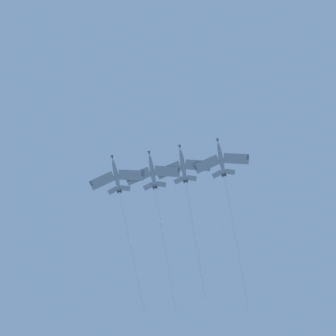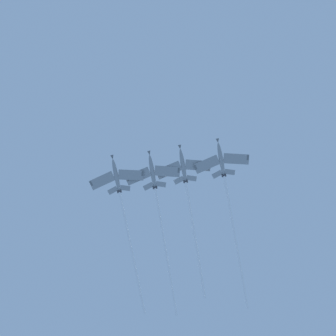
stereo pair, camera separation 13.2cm
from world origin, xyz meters
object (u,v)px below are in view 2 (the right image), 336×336
Objects in this scene: jet_far_left at (228,201)px; jet_centre at (158,204)px; jet_inner_left at (189,203)px; jet_inner_right at (124,212)px.

jet_far_left is 1.04× the size of jet_centre.
jet_inner_left is (-13.83, -2.47, 0.80)m from jet_far_left.
jet_far_left is 1.06× the size of jet_inner_right.
jet_centre is 1.01× the size of jet_inner_right.
jet_centre is at bearing -169.25° from jet_far_left.
jet_inner_left is at bearing 5.50° from jet_inner_right.
jet_far_left is 1.11× the size of jet_inner_left.
jet_centre is at bearing -168.47° from jet_inner_left.
jet_centre reaches higher than jet_far_left.
jet_inner_left is 23.77m from jet_inner_right.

